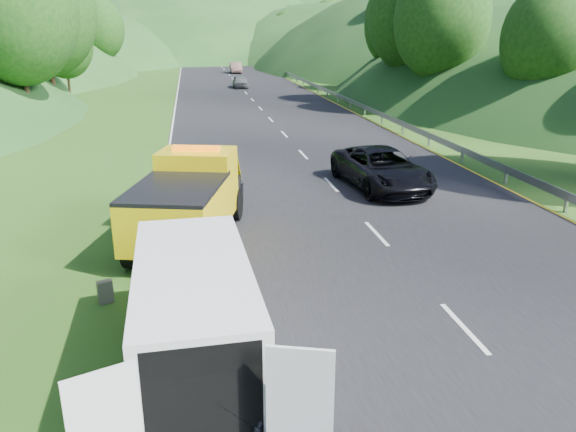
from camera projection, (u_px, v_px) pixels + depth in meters
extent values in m
plane|color=#38661E|center=(310.00, 298.00, 13.58)|extent=(320.00, 320.00, 0.00)
cube|color=black|center=(252.00, 100.00, 51.46)|extent=(14.00, 200.00, 0.02)
cube|color=gray|center=(304.00, 86.00, 64.32)|extent=(0.06, 140.00, 1.52)
cylinder|color=black|center=(177.00, 203.00, 19.21)|extent=(0.64, 1.13, 1.07)
cylinder|color=black|center=(235.00, 204.00, 19.04)|extent=(0.64, 1.13, 1.07)
cylinder|color=black|center=(133.00, 249.00, 15.16)|extent=(0.64, 1.13, 1.07)
cylinder|color=black|center=(207.00, 252.00, 14.99)|extent=(0.64, 1.13, 1.07)
cube|color=#DDBE0B|center=(198.00, 182.00, 17.94)|extent=(2.66, 2.24, 2.03)
cube|color=#DDBE0B|center=(178.00, 213.00, 15.75)|extent=(3.20, 4.12, 1.39)
cube|color=black|center=(176.00, 187.00, 15.51)|extent=(3.20, 4.12, 0.11)
cube|color=black|center=(208.00, 189.00, 19.34)|extent=(2.40, 1.79, 0.75)
cube|color=black|center=(212.00, 189.00, 20.01)|extent=(2.23, 0.78, 0.54)
cube|color=#DDBE0B|center=(209.00, 166.00, 19.47)|extent=(2.28, 1.36, 1.17)
cube|color=orange|center=(196.00, 149.00, 17.60)|extent=(1.52, 0.64, 0.17)
cube|color=black|center=(203.00, 165.00, 18.53)|extent=(1.99, 0.60, 0.96)
cylinder|color=black|center=(150.00, 315.00, 11.96)|extent=(0.33, 0.80, 0.79)
cylinder|color=black|center=(233.00, 307.00, 12.31)|extent=(0.33, 0.80, 0.79)
cylinder|color=black|center=(146.00, 415.00, 8.85)|extent=(0.33, 0.80, 0.79)
cylinder|color=black|center=(257.00, 401.00, 9.20)|extent=(0.33, 0.80, 0.79)
cube|color=silver|center=(194.00, 310.00, 10.19)|extent=(2.22, 5.21, 1.83)
cube|color=silver|center=(189.00, 270.00, 12.84)|extent=(2.01, 0.96, 0.99)
cube|color=black|center=(188.00, 241.00, 12.40)|extent=(1.84, 0.40, 0.82)
cube|color=black|center=(204.00, 394.00, 7.86)|extent=(1.68, 0.16, 1.58)
cube|color=silver|center=(105.00, 427.00, 7.19)|extent=(0.89, 0.41, 1.68)
cube|color=silver|center=(300.00, 401.00, 7.69)|extent=(0.91, 0.34, 1.68)
imported|color=white|center=(199.00, 286.00, 14.23)|extent=(0.48, 0.61, 1.54)
imported|color=tan|center=(239.00, 309.00, 13.03)|extent=(0.67, 0.61, 1.12)
cube|color=#575441|center=(105.00, 292.00, 13.28)|extent=(0.39, 0.30, 0.55)
imported|color=black|center=(380.00, 188.00, 23.03)|extent=(3.21, 5.96, 1.59)
imported|color=#494B4E|center=(240.00, 88.00, 62.06)|extent=(1.56, 3.88, 1.32)
imported|color=brown|center=(236.00, 73.00, 83.19)|extent=(1.62, 4.65, 1.53)
imported|color=#8F4760|center=(214.00, 65.00, 101.20)|extent=(1.82, 4.47, 1.30)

